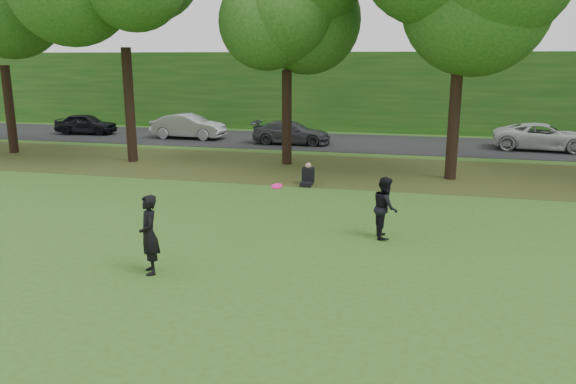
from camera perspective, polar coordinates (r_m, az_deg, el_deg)
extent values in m
plane|color=#3A561B|center=(11.52, -2.27, -10.22)|extent=(120.00, 120.00, 0.00)
cube|color=#4B401A|center=(23.77, 6.40, 2.18)|extent=(60.00, 7.00, 0.01)
cube|color=black|center=(31.61, 8.31, 4.93)|extent=(70.00, 7.00, 0.02)
cube|color=#1A4D16|center=(37.31, 9.36, 10.03)|extent=(70.00, 3.00, 5.00)
imported|color=black|center=(12.59, -13.93, -4.24)|extent=(0.71, 0.77, 1.76)
imported|color=black|center=(14.90, 9.84, -1.55)|extent=(0.75, 0.89, 1.63)
imported|color=black|center=(37.15, -19.83, 6.54)|extent=(3.84, 1.84, 1.26)
imported|color=#929398|center=(33.52, -10.08, 6.60)|extent=(4.39, 1.68, 1.43)
imported|color=#3C3F44|center=(30.91, 0.35, 6.06)|extent=(4.32, 1.83, 1.24)
imported|color=#BBBBBB|center=(31.60, 24.52, 5.12)|extent=(5.11, 2.79, 1.36)
cylinder|color=#EA1387|center=(13.47, -1.14, 0.60)|extent=(0.38, 0.37, 0.11)
cube|color=black|center=(20.78, 1.90, 0.83)|extent=(0.40, 0.56, 0.16)
cube|color=black|center=(20.99, 2.06, 1.74)|extent=(0.42, 0.34, 0.56)
sphere|color=tan|center=(20.92, 2.07, 2.70)|extent=(0.22, 0.22, 0.22)
cylinder|color=black|center=(31.10, -26.43, 7.50)|extent=(0.44, 0.44, 4.28)
cylinder|color=black|center=(26.41, -15.80, 8.44)|extent=(0.44, 0.44, 5.08)
cylinder|color=black|center=(24.88, -0.13, 7.55)|extent=(0.44, 0.44, 4.12)
sphere|color=#1A4D16|center=(24.85, -0.13, 18.63)|extent=(5.80, 5.80, 5.80)
cylinder|color=black|center=(22.57, 16.50, 7.03)|extent=(0.44, 0.44, 4.62)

